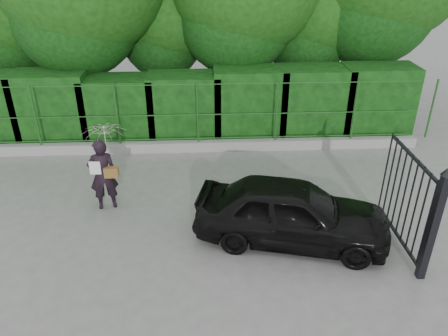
{
  "coord_description": "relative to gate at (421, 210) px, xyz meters",
  "views": [
    {
      "loc": [
        0.58,
        -7.34,
        5.73
      ],
      "look_at": [
        1.01,
        1.3,
        1.1
      ],
      "focal_mm": 35.0,
      "sensor_mm": 36.0,
      "label": 1
    }
  ],
  "objects": [
    {
      "name": "kerb",
      "position": [
        -4.6,
        5.22,
        -1.04
      ],
      "size": [
        14.0,
        0.25,
        0.3
      ],
      "primitive_type": "cube",
      "color": "#9E9E99",
      "rests_on": "ground"
    },
    {
      "name": "hedge",
      "position": [
        -4.53,
        6.22,
        -0.11
      ],
      "size": [
        14.2,
        1.2,
        2.24
      ],
      "color": "black",
      "rests_on": "ground"
    },
    {
      "name": "fence",
      "position": [
        -4.38,
        5.22,
        0.01
      ],
      "size": [
        14.13,
        0.06,
        1.8
      ],
      "color": "#1F561D",
      "rests_on": "kerb"
    },
    {
      "name": "ground",
      "position": [
        -4.6,
        0.72,
        -1.19
      ],
      "size": [
        80.0,
        80.0,
        0.0
      ],
      "primitive_type": "plane",
      "color": "gray"
    },
    {
      "name": "car",
      "position": [
        -2.25,
        0.82,
        -0.51
      ],
      "size": [
        4.26,
        2.51,
        1.36
      ],
      "primitive_type": "imported",
      "rotation": [
        0.0,
        0.0,
        1.33
      ],
      "color": "black",
      "rests_on": "ground"
    },
    {
      "name": "gate",
      "position": [
        0.0,
        0.0,
        0.0
      ],
      "size": [
        0.22,
        2.33,
        2.36
      ],
      "color": "black",
      "rests_on": "ground"
    },
    {
      "name": "woman",
      "position": [
        -6.27,
        2.29,
        0.17
      ],
      "size": [
        1.0,
        0.99,
        2.08
      ],
      "color": "black",
      "rests_on": "ground"
    }
  ]
}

